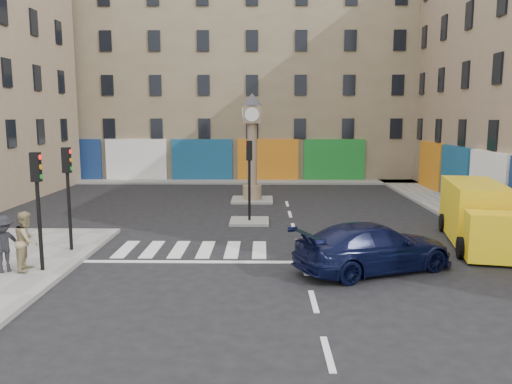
{
  "coord_description": "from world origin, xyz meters",
  "views": [
    {
      "loc": [
        -1.37,
        -14.83,
        4.94
      ],
      "look_at": [
        -1.64,
        4.4,
        2.0
      ],
      "focal_mm": 35.0,
      "sensor_mm": 36.0,
      "label": 1
    }
  ],
  "objects_px": {
    "navy_sedan": "(374,247)",
    "pedestrian_tan": "(27,241)",
    "clock_pillar": "(252,140)",
    "traffic_light_island": "(249,167)",
    "pedestrian_dark": "(3,244)",
    "traffic_light_left_near": "(37,192)",
    "traffic_light_left_far": "(68,182)",
    "yellow_van": "(477,214)"
  },
  "relations": [
    {
      "from": "navy_sedan",
      "to": "pedestrian_tan",
      "type": "height_order",
      "value": "pedestrian_tan"
    },
    {
      "from": "clock_pillar",
      "to": "traffic_light_island",
      "type": "bearing_deg",
      "value": -90.0
    },
    {
      "from": "navy_sedan",
      "to": "pedestrian_dark",
      "type": "xyz_separation_m",
      "value": [
        -11.56,
        -0.78,
        0.26
      ]
    },
    {
      "from": "navy_sedan",
      "to": "pedestrian_tan",
      "type": "distance_m",
      "value": 10.95
    },
    {
      "from": "traffic_light_left_near",
      "to": "navy_sedan",
      "type": "bearing_deg",
      "value": 3.09
    },
    {
      "from": "traffic_light_left_far",
      "to": "traffic_light_island",
      "type": "distance_m",
      "value": 8.3
    },
    {
      "from": "traffic_light_left_near",
      "to": "pedestrian_dark",
      "type": "height_order",
      "value": "traffic_light_left_near"
    },
    {
      "from": "yellow_van",
      "to": "pedestrian_dark",
      "type": "distance_m",
      "value": 16.93
    },
    {
      "from": "traffic_light_left_far",
      "to": "yellow_van",
      "type": "relative_size",
      "value": 0.56
    },
    {
      "from": "yellow_van",
      "to": "pedestrian_tan",
      "type": "height_order",
      "value": "yellow_van"
    },
    {
      "from": "navy_sedan",
      "to": "yellow_van",
      "type": "height_order",
      "value": "yellow_van"
    },
    {
      "from": "traffic_light_left_far",
      "to": "clock_pillar",
      "type": "xyz_separation_m",
      "value": [
        6.3,
        11.4,
        0.93
      ]
    },
    {
      "from": "traffic_light_left_far",
      "to": "pedestrian_tan",
      "type": "distance_m",
      "value": 2.88
    },
    {
      "from": "pedestrian_dark",
      "to": "pedestrian_tan",
      "type": "bearing_deg",
      "value": -19.35
    },
    {
      "from": "traffic_light_left_far",
      "to": "traffic_light_island",
      "type": "relative_size",
      "value": 1.0
    },
    {
      "from": "navy_sedan",
      "to": "yellow_van",
      "type": "xyz_separation_m",
      "value": [
        4.79,
        3.61,
        0.38
      ]
    },
    {
      "from": "traffic_light_left_near",
      "to": "pedestrian_tan",
      "type": "height_order",
      "value": "traffic_light_left_near"
    },
    {
      "from": "yellow_van",
      "to": "pedestrian_tan",
      "type": "xyz_separation_m",
      "value": [
        -15.73,
        -4.17,
        -0.06
      ]
    },
    {
      "from": "traffic_light_left_far",
      "to": "pedestrian_tan",
      "type": "relative_size",
      "value": 1.98
    },
    {
      "from": "pedestrian_tan",
      "to": "pedestrian_dark",
      "type": "relative_size",
      "value": 1.06
    },
    {
      "from": "yellow_van",
      "to": "pedestrian_tan",
      "type": "bearing_deg",
      "value": -153.73
    },
    {
      "from": "traffic_light_island",
      "to": "navy_sedan",
      "type": "distance_m",
      "value": 8.56
    },
    {
      "from": "traffic_light_left_far",
      "to": "navy_sedan",
      "type": "relative_size",
      "value": 0.7
    },
    {
      "from": "navy_sedan",
      "to": "pedestrian_tan",
      "type": "bearing_deg",
      "value": 69.34
    },
    {
      "from": "traffic_light_left_far",
      "to": "pedestrian_tan",
      "type": "bearing_deg",
      "value": -100.4
    },
    {
      "from": "traffic_light_left_far",
      "to": "navy_sedan",
      "type": "bearing_deg",
      "value": -9.91
    },
    {
      "from": "traffic_light_left_far",
      "to": "navy_sedan",
      "type": "distance_m",
      "value": 10.81
    },
    {
      "from": "pedestrian_dark",
      "to": "traffic_light_island",
      "type": "bearing_deg",
      "value": 8.81
    },
    {
      "from": "traffic_light_island",
      "to": "pedestrian_dark",
      "type": "distance_m",
      "value": 11.0
    },
    {
      "from": "yellow_van",
      "to": "pedestrian_tan",
      "type": "relative_size",
      "value": 3.53
    },
    {
      "from": "traffic_light_left_far",
      "to": "pedestrian_dark",
      "type": "relative_size",
      "value": 2.09
    },
    {
      "from": "traffic_light_left_near",
      "to": "yellow_van",
      "type": "height_order",
      "value": "traffic_light_left_near"
    },
    {
      "from": "traffic_light_left_near",
      "to": "navy_sedan",
      "type": "xyz_separation_m",
      "value": [
        10.5,
        0.57,
        -1.85
      ]
    },
    {
      "from": "yellow_van",
      "to": "pedestrian_tan",
      "type": "distance_m",
      "value": 16.27
    },
    {
      "from": "navy_sedan",
      "to": "traffic_light_island",
      "type": "bearing_deg",
      "value": 6.52
    },
    {
      "from": "clock_pillar",
      "to": "pedestrian_tan",
      "type": "relative_size",
      "value": 3.26
    },
    {
      "from": "traffic_light_left_near",
      "to": "pedestrian_tan",
      "type": "distance_m",
      "value": 1.6
    },
    {
      "from": "traffic_light_left_near",
      "to": "clock_pillar",
      "type": "relative_size",
      "value": 0.61
    },
    {
      "from": "traffic_light_left_far",
      "to": "yellow_van",
      "type": "distance_m",
      "value": 15.46
    },
    {
      "from": "clock_pillar",
      "to": "pedestrian_dark",
      "type": "xyz_separation_m",
      "value": [
        -7.37,
        -14.01,
        -2.51
      ]
    },
    {
      "from": "traffic_light_left_far",
      "to": "traffic_light_left_near",
      "type": "bearing_deg",
      "value": -90.0
    },
    {
      "from": "yellow_van",
      "to": "traffic_light_left_near",
      "type": "bearing_deg",
      "value": -153.3
    }
  ]
}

